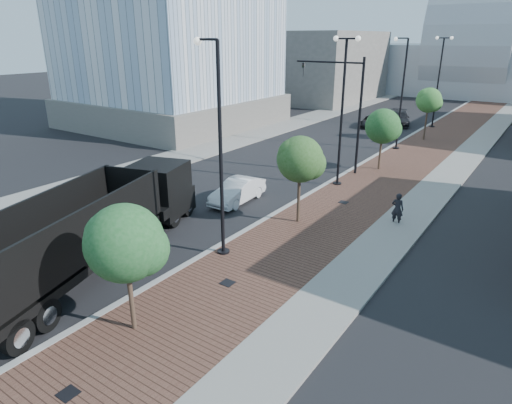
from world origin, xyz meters
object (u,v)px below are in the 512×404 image
Objects in this scene: pedestrian at (397,209)px; dump_truck at (123,216)px; white_sedan at (238,191)px; dark_car_mid at (371,121)px.

dump_truck is at bearing 45.11° from pedestrian.
white_sedan reaches higher than dark_car_mid.
white_sedan is 27.14m from dark_car_mid.
white_sedan is at bearing -95.46° from dark_car_mid.
dump_truck reaches higher than pedestrian.
white_sedan is 9.06m from pedestrian.
dark_car_mid is (-2.15, 27.05, -0.10)m from white_sedan.
pedestrian is at bearing 10.03° from white_sedan.
dark_car_mid is at bearing 91.61° from white_sedan.
dark_car_mid is at bearing 75.24° from dump_truck.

